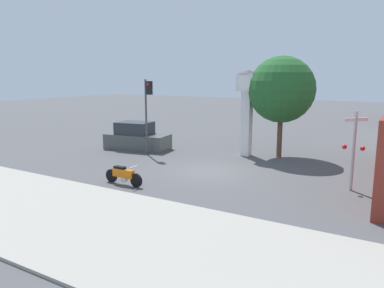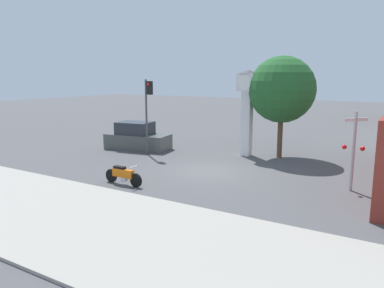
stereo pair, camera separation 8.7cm
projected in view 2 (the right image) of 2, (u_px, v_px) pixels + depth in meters
The scene contains 8 objects.
ground_plane at pixel (208, 171), 19.11m from camera, with size 120.00×120.00×0.00m, color #4C4C4F.
sidewalk_strip at pixel (90, 222), 12.27m from camera, with size 36.00×6.00×0.10m.
motorcycle at pixel (123, 175), 16.63m from camera, with size 2.08×0.45×0.92m.
clock_tower at pixel (247, 100), 22.18m from camera, with size 1.25×1.25×5.13m.
traffic_light at pixel (148, 104), 22.49m from camera, with size 0.50×0.35×4.58m.
railroad_crossing_signal at pixel (353, 148), 15.50m from camera, with size 0.90×0.82×3.37m.
street_tree at pixel (282, 90), 21.60m from camera, with size 3.86×3.86×5.94m.
parked_car at pixel (137, 138), 24.70m from camera, with size 4.42×2.42×1.80m.
Camera 2 is at (8.86, -16.32, 4.79)m, focal length 35.00 mm.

